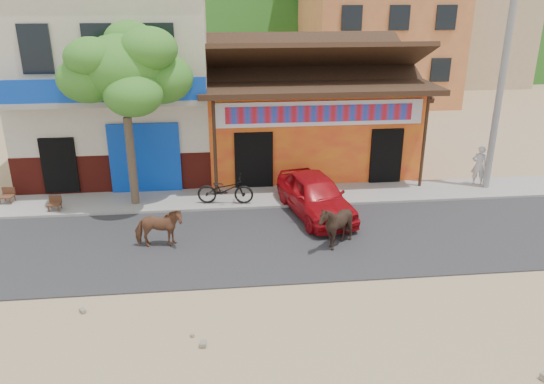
{
  "coord_description": "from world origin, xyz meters",
  "views": [
    {
      "loc": [
        -1.73,
        -11.59,
        7.02
      ],
      "look_at": [
        -0.15,
        3.0,
        1.4
      ],
      "focal_mm": 35.0,
      "sensor_mm": 36.0,
      "label": 1
    }
  ],
  "objects_px": {
    "cow_tan": "(159,228)",
    "red_car": "(315,195)",
    "pedestrian": "(479,165)",
    "cafe_chair_left": "(53,198)",
    "scooter": "(225,190)",
    "tree": "(127,117)",
    "cow_dark": "(336,225)",
    "utility_pole": "(502,79)",
    "cafe_chair_right": "(6,190)"
  },
  "relations": [
    {
      "from": "tree",
      "to": "cow_tan",
      "type": "bearing_deg",
      "value": -71.34
    },
    {
      "from": "tree",
      "to": "cow_dark",
      "type": "bearing_deg",
      "value": -32.2
    },
    {
      "from": "utility_pole",
      "to": "cafe_chair_left",
      "type": "distance_m",
      "value": 15.81
    },
    {
      "from": "utility_pole",
      "to": "cafe_chair_left",
      "type": "relative_size",
      "value": 9.26
    },
    {
      "from": "cow_dark",
      "to": "tree",
      "type": "bearing_deg",
      "value": -122.58
    },
    {
      "from": "tree",
      "to": "utility_pole",
      "type": "bearing_deg",
      "value": 0.9
    },
    {
      "from": "scooter",
      "to": "cow_tan",
      "type": "bearing_deg",
      "value": 153.55
    },
    {
      "from": "cafe_chair_left",
      "to": "cow_tan",
      "type": "bearing_deg",
      "value": -37.45
    },
    {
      "from": "tree",
      "to": "cow_tan",
      "type": "distance_m",
      "value": 4.31
    },
    {
      "from": "tree",
      "to": "cow_dark",
      "type": "distance_m",
      "value": 7.67
    },
    {
      "from": "pedestrian",
      "to": "scooter",
      "type": "bearing_deg",
      "value": 24.32
    },
    {
      "from": "scooter",
      "to": "utility_pole",
      "type": "bearing_deg",
      "value": -79.22
    },
    {
      "from": "pedestrian",
      "to": "cafe_chair_left",
      "type": "relative_size",
      "value": 1.76
    },
    {
      "from": "cafe_chair_left",
      "to": "scooter",
      "type": "bearing_deg",
      "value": 1.0
    },
    {
      "from": "cafe_chair_right",
      "to": "cow_tan",
      "type": "bearing_deg",
      "value": -29.44
    },
    {
      "from": "tree",
      "to": "pedestrian",
      "type": "relative_size",
      "value": 3.94
    },
    {
      "from": "cafe_chair_left",
      "to": "cafe_chair_right",
      "type": "relative_size",
      "value": 0.92
    },
    {
      "from": "cow_tan",
      "to": "red_car",
      "type": "xyz_separation_m",
      "value": [
        4.9,
        1.84,
        0.1
      ]
    },
    {
      "from": "cow_dark",
      "to": "cafe_chair_left",
      "type": "bearing_deg",
      "value": -112.2
    },
    {
      "from": "red_car",
      "to": "scooter",
      "type": "bearing_deg",
      "value": 147.3
    },
    {
      "from": "cafe_chair_left",
      "to": "pedestrian",
      "type": "bearing_deg",
      "value": 4.32
    },
    {
      "from": "utility_pole",
      "to": "pedestrian",
      "type": "height_order",
      "value": "utility_pole"
    },
    {
      "from": "red_car",
      "to": "pedestrian",
      "type": "bearing_deg",
      "value": 4.87
    },
    {
      "from": "cow_dark",
      "to": "scooter",
      "type": "relative_size",
      "value": 0.71
    },
    {
      "from": "cow_dark",
      "to": "scooter",
      "type": "bearing_deg",
      "value": -139.23
    },
    {
      "from": "cow_dark",
      "to": "scooter",
      "type": "height_order",
      "value": "cow_dark"
    },
    {
      "from": "cow_tan",
      "to": "cafe_chair_right",
      "type": "relative_size",
      "value": 1.48
    },
    {
      "from": "cafe_chair_left",
      "to": "cafe_chair_right",
      "type": "height_order",
      "value": "cafe_chair_right"
    },
    {
      "from": "tree",
      "to": "scooter",
      "type": "height_order",
      "value": "tree"
    },
    {
      "from": "tree",
      "to": "utility_pole",
      "type": "height_order",
      "value": "utility_pole"
    },
    {
      "from": "cow_tan",
      "to": "red_car",
      "type": "distance_m",
      "value": 5.23
    },
    {
      "from": "tree",
      "to": "utility_pole",
      "type": "distance_m",
      "value": 12.84
    },
    {
      "from": "cow_tan",
      "to": "scooter",
      "type": "relative_size",
      "value": 0.72
    },
    {
      "from": "cow_dark",
      "to": "pedestrian",
      "type": "height_order",
      "value": "pedestrian"
    },
    {
      "from": "cow_tan",
      "to": "utility_pole",
      "type": "bearing_deg",
      "value": -74.67
    },
    {
      "from": "red_car",
      "to": "cafe_chair_left",
      "type": "relative_size",
      "value": 4.66
    },
    {
      "from": "tree",
      "to": "cow_dark",
      "type": "relative_size",
      "value": 4.42
    },
    {
      "from": "utility_pole",
      "to": "pedestrian",
      "type": "xyz_separation_m",
      "value": [
        -0.2,
        0.31,
        -3.24
      ]
    },
    {
      "from": "cow_tan",
      "to": "cafe_chair_left",
      "type": "relative_size",
      "value": 1.6
    },
    {
      "from": "utility_pole",
      "to": "cow_tan",
      "type": "distance_m",
      "value": 12.69
    },
    {
      "from": "utility_pole",
      "to": "scooter",
      "type": "height_order",
      "value": "utility_pole"
    },
    {
      "from": "utility_pole",
      "to": "cafe_chair_right",
      "type": "xyz_separation_m",
      "value": [
        -17.2,
        0.29,
        -3.53
      ]
    },
    {
      "from": "cow_dark",
      "to": "red_car",
      "type": "distance_m",
      "value": 2.41
    },
    {
      "from": "tree",
      "to": "red_car",
      "type": "distance_m",
      "value": 6.65
    },
    {
      "from": "cafe_chair_right",
      "to": "pedestrian",
      "type": "bearing_deg",
      "value": 5.25
    },
    {
      "from": "cafe_chair_right",
      "to": "tree",
      "type": "bearing_deg",
      "value": -1.16
    },
    {
      "from": "cow_tan",
      "to": "red_car",
      "type": "height_order",
      "value": "red_car"
    },
    {
      "from": "tree",
      "to": "red_car",
      "type": "bearing_deg",
      "value": -13.83
    },
    {
      "from": "cow_dark",
      "to": "scooter",
      "type": "distance_m",
      "value": 4.66
    },
    {
      "from": "tree",
      "to": "cafe_chair_right",
      "type": "xyz_separation_m",
      "value": [
        -4.4,
        0.49,
        -2.53
      ]
    }
  ]
}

